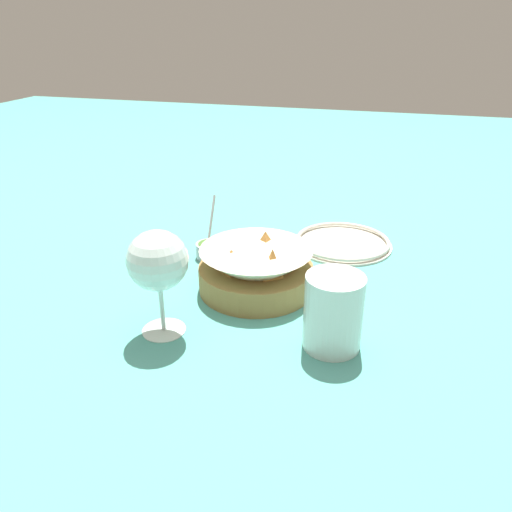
{
  "coord_description": "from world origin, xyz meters",
  "views": [
    {
      "loc": [
        -0.78,
        -0.26,
        0.45
      ],
      "look_at": [
        -0.01,
        -0.04,
        0.07
      ],
      "focal_mm": 35.0,
      "sensor_mm": 36.0,
      "label": 1
    }
  ],
  "objects_px": {
    "food_basket": "(256,271)",
    "beer_mug": "(333,314)",
    "sauce_cup": "(210,249)",
    "wine_glass": "(158,263)",
    "side_plate": "(343,242)"
  },
  "relations": [
    {
      "from": "food_basket",
      "to": "beer_mug",
      "type": "distance_m",
      "value": 0.21
    },
    {
      "from": "beer_mug",
      "to": "wine_glass",
      "type": "bearing_deg",
      "value": 97.9
    },
    {
      "from": "food_basket",
      "to": "side_plate",
      "type": "height_order",
      "value": "food_basket"
    },
    {
      "from": "beer_mug",
      "to": "side_plate",
      "type": "height_order",
      "value": "beer_mug"
    },
    {
      "from": "sauce_cup",
      "to": "beer_mug",
      "type": "height_order",
      "value": "sauce_cup"
    },
    {
      "from": "beer_mug",
      "to": "side_plate",
      "type": "relative_size",
      "value": 0.62
    },
    {
      "from": "sauce_cup",
      "to": "wine_glass",
      "type": "height_order",
      "value": "wine_glass"
    },
    {
      "from": "food_basket",
      "to": "beer_mug",
      "type": "xyz_separation_m",
      "value": [
        -0.14,
        -0.16,
        0.02
      ]
    },
    {
      "from": "side_plate",
      "to": "beer_mug",
      "type": "bearing_deg",
      "value": -175.54
    },
    {
      "from": "wine_glass",
      "to": "side_plate",
      "type": "relative_size",
      "value": 0.8
    },
    {
      "from": "food_basket",
      "to": "sauce_cup",
      "type": "distance_m",
      "value": 0.16
    },
    {
      "from": "sauce_cup",
      "to": "beer_mug",
      "type": "relative_size",
      "value": 0.94
    },
    {
      "from": "side_plate",
      "to": "wine_glass",
      "type": "bearing_deg",
      "value": 150.47
    },
    {
      "from": "food_basket",
      "to": "beer_mug",
      "type": "relative_size",
      "value": 1.58
    },
    {
      "from": "sauce_cup",
      "to": "wine_glass",
      "type": "distance_m",
      "value": 0.29
    }
  ]
}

